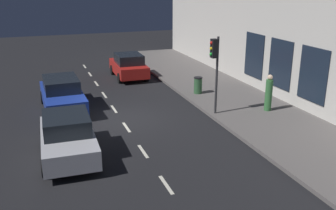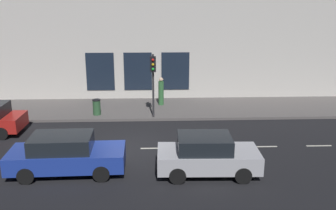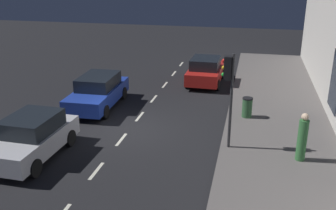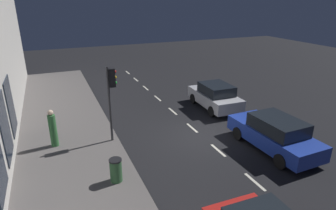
# 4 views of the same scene
# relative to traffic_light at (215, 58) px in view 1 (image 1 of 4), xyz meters

# --- Properties ---
(ground_plane) EXTENTS (60.00, 60.00, 0.00)m
(ground_plane) POSITION_rel_traffic_light_xyz_m (-4.17, 1.01, -2.78)
(ground_plane) COLOR black
(sidewalk) EXTENTS (4.50, 32.00, 0.15)m
(sidewalk) POSITION_rel_traffic_light_xyz_m (2.08, 1.01, -2.71)
(sidewalk) COLOR #5B5654
(sidewalk) RESTS_ON ground
(building_facade) EXTENTS (0.65, 32.00, 6.70)m
(building_facade) POSITION_rel_traffic_light_xyz_m (4.62, 1.01, 0.56)
(building_facade) COLOR beige
(building_facade) RESTS_ON ground
(lane_centre_line) EXTENTS (0.12, 27.20, 0.01)m
(lane_centre_line) POSITION_rel_traffic_light_xyz_m (-4.17, 0.01, -2.78)
(lane_centre_line) COLOR beige
(lane_centre_line) RESTS_ON ground
(traffic_light) EXTENTS (0.45, 0.32, 3.60)m
(traffic_light) POSITION_rel_traffic_light_xyz_m (0.00, 0.00, 0.00)
(traffic_light) COLOR #2D2D30
(traffic_light) RESTS_ON sidewalk
(parked_car_0) EXTENTS (2.02, 4.56, 1.58)m
(parked_car_0) POSITION_rel_traffic_light_xyz_m (-6.55, 3.46, -1.99)
(parked_car_0) COLOR #1E389E
(parked_car_0) RESTS_ON ground
(parked_car_1) EXTENTS (2.00, 4.02, 1.58)m
(parked_car_1) POSITION_rel_traffic_light_xyz_m (-6.83, -2.09, -1.99)
(parked_car_1) COLOR #B7B7BC
(parked_car_1) RESTS_ON ground
(parked_car_2) EXTENTS (1.98, 3.95, 1.58)m
(parked_car_2) POSITION_rel_traffic_light_xyz_m (-1.88, 8.60, -1.99)
(parked_car_2) COLOR red
(parked_car_2) RESTS_ON ground
(pedestrian_0) EXTENTS (0.35, 0.35, 1.76)m
(pedestrian_0) POSITION_rel_traffic_light_xyz_m (2.69, -0.49, -1.80)
(pedestrian_0) COLOR #336B38
(pedestrian_0) RESTS_ON sidewalk
(trash_bin) EXTENTS (0.47, 0.47, 0.91)m
(trash_bin) POSITION_rel_traffic_light_xyz_m (0.71, 3.29, -2.17)
(trash_bin) COLOR #2D5633
(trash_bin) RESTS_ON sidewalk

